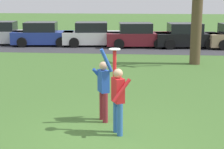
# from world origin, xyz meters

# --- Properties ---
(ground_plane) EXTENTS (120.00, 120.00, 0.00)m
(ground_plane) POSITION_xyz_m (0.00, 0.00, 0.00)
(ground_plane) COLOR #426B2D
(person_catcher) EXTENTS (0.51, 0.59, 2.08)m
(person_catcher) POSITION_xyz_m (0.31, 0.16, 0.98)
(person_catcher) COLOR #3366B7
(person_catcher) RESTS_ON ground_plane
(person_defender) EXTENTS (0.60, 0.66, 2.04)m
(person_defender) POSITION_xyz_m (-0.16, 1.08, 0.98)
(person_defender) COLOR maroon
(person_defender) RESTS_ON ground_plane
(frisbee_disc) EXTENTS (0.28, 0.28, 0.02)m
(frisbee_disc) POSITION_xyz_m (0.21, 0.36, 2.09)
(frisbee_disc) COLOR white
(frisbee_disc) RESTS_ON person_catcher
(parked_car_silver) EXTENTS (4.29, 2.43, 1.59)m
(parked_car_silver) POSITION_xyz_m (-9.11, 16.20, 0.73)
(parked_car_silver) COLOR #BCBCC1
(parked_car_silver) RESTS_ON ground_plane
(parked_car_blue) EXTENTS (4.29, 2.43, 1.59)m
(parked_car_blue) POSITION_xyz_m (-6.13, 15.92, 0.73)
(parked_car_blue) COLOR #233893
(parked_car_blue) RESTS_ON ground_plane
(parked_car_white) EXTENTS (4.29, 2.43, 1.59)m
(parked_car_white) POSITION_xyz_m (-2.70, 16.13, 0.73)
(parked_car_white) COLOR white
(parked_car_white) RESTS_ON ground_plane
(parked_car_maroon) EXTENTS (4.29, 2.43, 1.59)m
(parked_car_maroon) POSITION_xyz_m (0.28, 15.79, 0.73)
(parked_car_maroon) COLOR maroon
(parked_car_maroon) RESTS_ON ground_plane
(parked_car_black) EXTENTS (4.29, 2.43, 1.59)m
(parked_car_black) POSITION_xyz_m (3.50, 15.91, 0.73)
(parked_car_black) COLOR black
(parked_car_black) RESTS_ON ground_plane
(parking_strip) EXTENTS (25.12, 6.40, 0.01)m
(parking_strip) POSITION_xyz_m (-1.20, 15.91, 0.00)
(parking_strip) COLOR #38383D
(parking_strip) RESTS_ON ground_plane
(bare_tree_tall) EXTENTS (2.40, 2.04, 5.22)m
(bare_tree_tall) POSITION_xyz_m (3.31, 9.90, 2.77)
(bare_tree_tall) COLOR brown
(bare_tree_tall) RESTS_ON ground_plane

